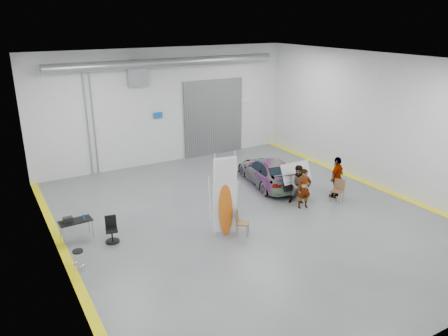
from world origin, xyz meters
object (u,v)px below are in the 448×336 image
sedan_car (268,171)px  folding_chair_near (242,227)px  shop_stool (79,260)px  work_table (73,221)px  surfboard_display (227,202)px  office_chair (111,231)px  folding_chair_far (337,195)px  person_c (337,177)px  person_b (299,185)px  person_a (304,189)px

sedan_car → folding_chair_near: 5.26m
folding_chair_near → shop_stool: (-5.61, 0.58, 0.04)m
folding_chair_near → work_table: (-5.29, 2.70, 0.40)m
surfboard_display → office_chair: surfboard_display is taller
folding_chair_far → person_c: bearing=115.5°
person_b → office_chair: (-7.77, 0.64, -0.43)m
person_b → folding_chair_near: size_ratio=1.75×
person_b → office_chair: bearing=-151.3°
sedan_car → work_table: sedan_car is taller
sedan_car → shop_stool: 9.86m
person_c → work_table: size_ratio=1.59×
person_c → office_chair: 9.68m
sedan_car → shop_stool: (-9.35, -3.10, -0.28)m
sedan_car → shop_stool: size_ratio=6.30×
person_b → shop_stool: 9.21m
folding_chair_far → shop_stool: bearing=-116.2°
sedan_car → person_c: size_ratio=2.35×
person_a → office_chair: size_ratio=1.81×
folding_chair_near → work_table: size_ratio=0.84×
office_chair → person_b: bearing=7.7°
folding_chair_far → office_chair: bearing=-124.3°
surfboard_display → shop_stool: bearing=-171.3°
surfboard_display → shop_stool: size_ratio=4.55×
work_table → person_b: bearing=-9.4°
person_c → work_table: person_c is taller
folding_chair_near → person_b: bearing=-30.7°
person_c → office_chair: (-9.62, 0.91, -0.51)m
person_b → work_table: person_b is taller
folding_chair_far → person_a: bearing=-124.9°
folding_chair_far → shop_stool: (-10.66, 0.06, 0.04)m
person_c → work_table: (-10.70, 1.73, -0.21)m
folding_chair_far → office_chair: folding_chair_far is taller
person_a → office_chair: 7.76m
person_a → person_c: 1.97m
folding_chair_near → work_table: 5.95m
surfboard_display → folding_chair_near: (0.44, -0.38, -0.96)m
person_b → work_table: (-8.85, 1.46, -0.13)m
surfboard_display → person_c: bearing=16.8°
surfboard_display → work_table: surfboard_display is taller
sedan_car → folding_chair_near: sedan_car is taller
person_c → surfboard_display: bearing=-15.9°
office_chair → surfboard_display: bearing=-9.3°
work_table → office_chair: office_chair is taller
person_c → folding_chair_far: (-0.36, -0.45, -0.61)m
sedan_car → person_b: (-0.18, -2.44, 0.21)m
folding_chair_near → work_table: bearing=103.2°
person_c → work_table: bearing=-30.9°
person_b → folding_chair_near: 3.81m
work_table → folding_chair_far: bearing=-11.9°
person_b → work_table: bearing=-156.0°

